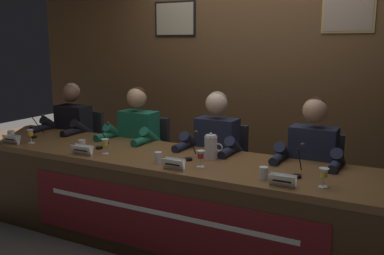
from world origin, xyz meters
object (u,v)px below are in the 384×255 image
at_px(conference_table, 185,190).
at_px(nameplate_right, 283,180).
at_px(panelist_far_left, 69,133).
at_px(nameplate_center, 174,164).
at_px(microphone_center, 191,150).
at_px(chair_left, 146,164).
at_px(juice_glass_left, 105,144).
at_px(microphone_far_left, 37,130).
at_px(chair_right, 314,190).
at_px(water_cup_right, 264,174).
at_px(juice_glass_center, 201,156).
at_px(juice_glass_far_left, 30,134).
at_px(water_pitcher_central, 211,147).
at_px(panelist_right, 310,164).
at_px(water_cup_far_left, 11,136).
at_px(nameplate_far_left, 12,139).
at_px(panelist_center, 213,151).
at_px(chair_far_left, 83,154).
at_px(nameplate_left, 82,150).
at_px(panelist_left, 134,141).
at_px(juice_glass_right, 324,174).
at_px(chair_center, 222,176).
at_px(water_cup_left, 82,145).
at_px(microphone_left, 102,139).
at_px(microphone_right, 299,165).
at_px(water_cup_center, 158,158).

distance_m(conference_table, nameplate_right, 0.88).
relative_size(panelist_far_left, nameplate_center, 7.34).
relative_size(conference_table, microphone_center, 20.67).
relative_size(conference_table, chair_left, 4.97).
bearing_deg(juice_glass_left, microphone_far_left, 169.27).
bearing_deg(panelist_far_left, chair_right, 4.56).
bearing_deg(water_cup_right, juice_glass_center, 173.09).
bearing_deg(juice_glass_far_left, water_pitcher_central, 9.27).
relative_size(panelist_far_left, chair_right, 1.36).
height_order(panelist_far_left, panelist_right, same).
xyz_separation_m(water_cup_far_left, water_cup_right, (2.48, -0.03, 0.00)).
distance_m(chair_left, juice_glass_left, 0.89).
distance_m(nameplate_far_left, microphone_far_left, 0.30).
bearing_deg(conference_table, panelist_center, 89.83).
distance_m(juice_glass_left, nameplate_center, 0.73).
relative_size(microphone_center, chair_right, 0.24).
bearing_deg(chair_far_left, microphone_far_left, -91.51).
bearing_deg(nameplate_far_left, water_cup_far_left, 141.73).
bearing_deg(panelist_far_left, nameplate_left, -40.37).
distance_m(panelist_left, chair_right, 1.70).
distance_m(juice_glass_left, nameplate_right, 1.52).
relative_size(microphone_center, water_pitcher_central, 1.03).
xyz_separation_m(conference_table, panelist_right, (0.84, 0.51, 0.19)).
relative_size(panelist_far_left, microphone_center, 5.67).
bearing_deg(nameplate_right, panelist_far_left, 164.13).
xyz_separation_m(nameplate_far_left, juice_glass_right, (2.72, 0.10, 0.05)).
relative_size(chair_center, chair_right, 1.00).
relative_size(panelist_left, water_cup_left, 14.43).
relative_size(juice_glass_right, water_pitcher_central, 0.59).
xyz_separation_m(microphone_far_left, panelist_left, (0.85, 0.40, -0.10)).
bearing_deg(microphone_center, panelist_right, 25.94).
xyz_separation_m(microphone_left, microphone_right, (1.70, 0.00, 0.00)).
height_order(microphone_center, juice_glass_right, microphone_center).
distance_m(juice_glass_left, panelist_center, 0.92).
height_order(chair_right, water_cup_right, chair_right).
distance_m(panelist_left, water_cup_center, 0.91).
distance_m(juice_glass_center, chair_right, 1.09).
bearing_deg(nameplate_center, microphone_center, 93.49).
relative_size(panelist_far_left, water_cup_right, 14.43).
height_order(conference_table, juice_glass_right, juice_glass_right).
height_order(juice_glass_center, water_cup_center, juice_glass_center).
distance_m(panelist_far_left, juice_glass_left, 1.14).
distance_m(juice_glass_right, water_pitcher_central, 0.95).
height_order(juice_glass_far_left, water_cup_far_left, juice_glass_far_left).
distance_m(chair_far_left, juice_glass_center, 2.02).
distance_m(panelist_center, nameplate_right, 1.08).
xyz_separation_m(panelist_far_left, nameplate_left, (0.82, -0.70, 0.07)).
bearing_deg(chair_right, water_cup_left, -156.74).
xyz_separation_m(panelist_far_left, panelist_left, (0.83, 0.00, 0.00)).
height_order(juice_glass_left, water_cup_right, juice_glass_left).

